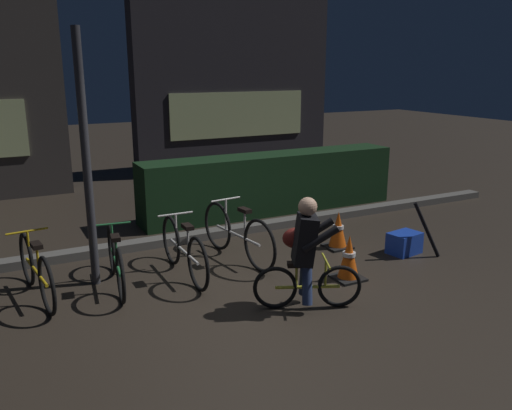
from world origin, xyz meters
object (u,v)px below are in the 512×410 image
object	(u,v)px
parked_bike_center_left	(116,261)
traffic_cone_far	(338,230)
parked_bike_right_mid	(237,234)
blue_crate	(404,243)
parked_bike_left_mid	(36,270)
closed_umbrella	(427,230)
cyclist	(306,253)
parked_bike_center_right	(184,250)
street_post	(86,162)
traffic_cone_near	(349,258)

from	to	relation	value
parked_bike_center_left	traffic_cone_far	world-z (taller)	parked_bike_center_left
parked_bike_right_mid	blue_crate	world-z (taller)	parked_bike_right_mid
parked_bike_left_mid	closed_umbrella	xyz separation A→B (m)	(4.90, -1.01, 0.05)
parked_bike_left_mid	blue_crate	bearing A→B (deg)	-106.26
traffic_cone_far	cyclist	xyz separation A→B (m)	(-1.48, -1.43, 0.37)
parked_bike_center_right	closed_umbrella	bearing A→B (deg)	-105.22
blue_crate	traffic_cone_far	bearing A→B (deg)	137.91
blue_crate	parked_bike_center_left	bearing A→B (deg)	169.95
street_post	parked_bike_right_mid	world-z (taller)	street_post
parked_bike_left_mid	traffic_cone_far	xyz separation A→B (m)	(4.05, -0.13, -0.08)
parked_bike_center_right	cyclist	size ratio (longest dim) A/B	1.31
parked_bike_left_mid	parked_bike_center_left	distance (m)	0.88
traffic_cone_near	cyclist	distance (m)	1.05
parked_bike_center_right	blue_crate	bearing A→B (deg)	-101.51
parked_bike_left_mid	blue_crate	size ratio (longest dim) A/B	3.65
parked_bike_left_mid	traffic_cone_far	bearing A→B (deg)	-99.05
parked_bike_center_left	traffic_cone_far	size ratio (longest dim) A/B	2.88
traffic_cone_near	blue_crate	world-z (taller)	traffic_cone_near
street_post	parked_bike_center_right	bearing A→B (deg)	-14.85
parked_bike_center_left	blue_crate	bearing A→B (deg)	-93.37
parked_bike_center_right	closed_umbrella	world-z (taller)	closed_umbrella
traffic_cone_far	closed_umbrella	bearing A→B (deg)	-46.04
parked_bike_right_mid	traffic_cone_far	bearing A→B (deg)	-105.94
blue_crate	cyclist	size ratio (longest dim) A/B	0.35
parked_bike_right_mid	traffic_cone_far	size ratio (longest dim) A/B	3.20
traffic_cone_near	parked_bike_left_mid	bearing A→B (deg)	161.56
traffic_cone_near	street_post	bearing A→B (deg)	155.16
street_post	cyclist	bearing A→B (deg)	-41.79
parked_bike_left_mid	parked_bike_right_mid	bearing A→B (deg)	-95.19
street_post	parked_bike_center_right	xyz separation A→B (m)	(1.04, -0.27, -1.15)
parked_bike_right_mid	traffic_cone_near	bearing A→B (deg)	-150.99
traffic_cone_near	blue_crate	distance (m)	1.34
cyclist	traffic_cone_near	bearing A→B (deg)	48.72
traffic_cone_near	closed_umbrella	bearing A→B (deg)	6.01
parked_bike_left_mid	traffic_cone_near	size ratio (longest dim) A/B	2.81
parked_bike_center_left	cyclist	distance (m)	2.28
cyclist	street_post	bearing A→B (deg)	162.56
street_post	traffic_cone_near	bearing A→B (deg)	-24.84
parked_bike_left_mid	parked_bike_center_left	bearing A→B (deg)	-101.89
parked_bike_right_mid	blue_crate	distance (m)	2.37
street_post	parked_bike_center_left	bearing A→B (deg)	-45.77
parked_bike_right_mid	closed_umbrella	world-z (taller)	parked_bike_right_mid
cyclist	blue_crate	bearing A→B (deg)	44.73
traffic_cone_near	cyclist	size ratio (longest dim) A/B	0.46
parked_bike_center_left	traffic_cone_far	bearing A→B (deg)	-84.40
blue_crate	street_post	bearing A→B (deg)	167.56
traffic_cone_near	traffic_cone_far	bearing A→B (deg)	60.54
parked_bike_right_mid	traffic_cone_near	xyz separation A→B (m)	(0.93, -1.25, -0.09)
parked_bike_center_right	parked_bike_right_mid	xyz separation A→B (m)	(0.84, 0.22, 0.02)
street_post	parked_bike_center_left	distance (m)	1.20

